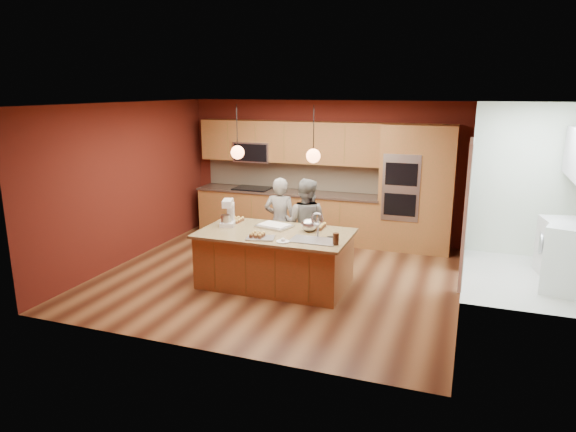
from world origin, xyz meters
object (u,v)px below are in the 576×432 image
at_px(person_left, 280,222).
at_px(stand_mixer, 228,215).
at_px(island, 276,258).
at_px(mixing_bowl, 309,225).
at_px(person_right, 305,224).

xyz_separation_m(person_left, stand_mixer, (-0.57, -0.78, 0.26)).
distance_m(island, stand_mixer, 1.03).
bearing_deg(person_left, mixing_bowl, 131.12).
bearing_deg(stand_mixer, person_left, 36.46).
bearing_deg(person_left, island, 100.97).
xyz_separation_m(stand_mixer, mixing_bowl, (1.29, 0.11, -0.08)).
height_order(person_right, mixing_bowl, person_right).
relative_size(island, person_left, 1.51).
xyz_separation_m(island, person_right, (0.18, 0.89, 0.33)).
bearing_deg(stand_mixer, mixing_bowl, -12.26).
height_order(person_left, person_right, person_right).
bearing_deg(mixing_bowl, island, -153.67).
bearing_deg(stand_mixer, island, -24.58).
bearing_deg(mixing_bowl, person_right, 112.00).
relative_size(person_left, mixing_bowl, 6.20).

